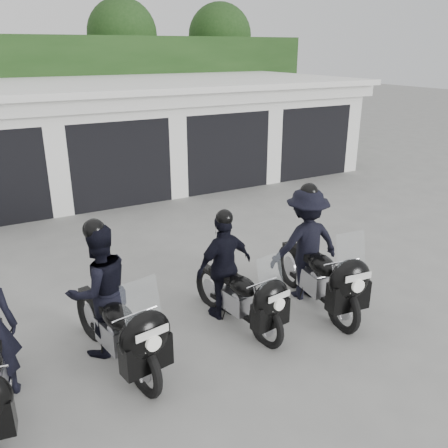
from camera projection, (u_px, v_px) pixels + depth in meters
ground at (228, 296)px, 7.88m from camera, size 80.00×80.00×0.00m
garage_block at (94, 136)px, 13.98m from camera, size 16.40×6.80×2.96m
background_vegetation at (66, 79)px, 17.66m from camera, size 20.00×3.90×5.80m
police_bike_b at (107, 302)px, 6.06m from camera, size 1.04×2.23×1.96m
police_bike_c at (231, 275)px, 6.95m from camera, size 1.03×2.03×1.77m
police_bike_d at (311, 252)px, 7.48m from camera, size 1.26×2.29×1.99m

